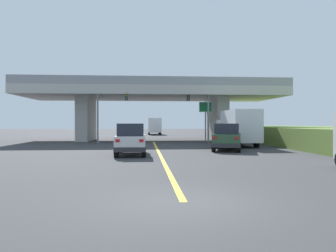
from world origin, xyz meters
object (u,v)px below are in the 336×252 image
suv_crossing (227,137)px  box_truck (238,127)px  traffic_signal_farside (108,106)px  semi_truck_distant (154,126)px  suv_lead (131,139)px  traffic_signal_nearside (202,107)px  highway_sign (206,112)px

suv_crossing → box_truck: 4.94m
traffic_signal_farside → semi_truck_distant: size_ratio=0.87×
suv_lead → semi_truck_distant: bearing=86.0°
traffic_signal_nearside → traffic_signal_farside: 9.89m
box_truck → suv_lead: bearing=-140.8°
suv_lead → box_truck: (9.23, 7.52, 0.65)m
suv_crossing → suv_lead: bearing=-139.0°
traffic_signal_nearside → traffic_signal_farside: traffic_signal_nearside is taller
traffic_signal_nearside → highway_sign: (0.82, 2.00, -0.45)m
highway_sign → semi_truck_distant: size_ratio=0.67×
suv_lead → suv_crossing: size_ratio=0.83×
suv_lead → suv_crossing: (7.10, 3.11, 0.01)m
traffic_signal_nearside → suv_crossing: bearing=-89.1°
suv_lead → traffic_signal_farside: size_ratio=0.71×
suv_crossing → box_truck: size_ratio=0.74×
box_truck → traffic_signal_farside: size_ratio=1.16×
traffic_signal_nearside → highway_sign: size_ratio=1.32×
traffic_signal_farside → suv_crossing: bearing=-44.0°
traffic_signal_nearside → box_truck: bearing=-67.9°
suv_lead → semi_truck_distant: semi_truck_distant is taller
suv_crossing → traffic_signal_nearside: (-0.16, 10.03, 2.80)m
traffic_signal_farside → semi_truck_distant: bearing=77.4°
suv_crossing → highway_sign: size_ratio=1.12×
box_truck → traffic_signal_farside: traffic_signal_farside is taller
suv_lead → semi_truck_distant: 38.04m
traffic_signal_farside → highway_sign: size_ratio=1.31×
suv_crossing → traffic_signal_farside: size_ratio=0.85×
traffic_signal_nearside → semi_truck_distant: bearing=99.7°
suv_lead → suv_crossing: same height
traffic_signal_farside → highway_sign: (10.70, 2.35, -0.48)m
traffic_signal_farside → traffic_signal_nearside: bearing=2.0°
box_truck → highway_sign: bearing=100.9°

